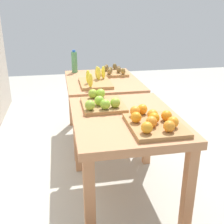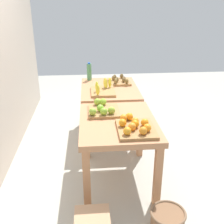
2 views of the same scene
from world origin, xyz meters
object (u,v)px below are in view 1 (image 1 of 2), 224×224
display_table_right (102,88)px  apple_bin (102,103)px  kiwi_bin (113,72)px  watermelon_pile (110,102)px  display_table_left (125,128)px  orange_bin (154,122)px  banana_crate (95,81)px  water_bottle (74,62)px

display_table_right → apple_bin: bearing=170.8°
kiwi_bin → watermelon_pile: size_ratio=0.56×
apple_bin → kiwi_bin: apple_bin is taller
display_table_right → watermelon_pile: 1.05m
display_table_left → apple_bin: size_ratio=2.60×
display_table_right → watermelon_pile: bearing=-15.6°
orange_bin → kiwi_bin: 1.58m
apple_bin → kiwi_bin: size_ratio=1.08×
banana_crate → watermelon_pile: bearing=-17.9°
water_bottle → banana_crate: bearing=-164.0°
water_bottle → watermelon_pile: size_ratio=0.42×
display_table_right → kiwi_bin: 0.30m
apple_bin → orange_bin: bearing=-148.5°
display_table_right → watermelon_pile: size_ratio=1.57×
apple_bin → water_bottle: water_bottle is taller
display_table_right → orange_bin: 1.38m
banana_crate → watermelon_pile: 1.32m
kiwi_bin → watermelon_pile: 0.94m
display_table_left → apple_bin: 0.30m
apple_bin → water_bottle: 1.33m
orange_bin → kiwi_bin: (1.58, -0.03, -0.01)m
kiwi_bin → orange_bin: bearing=179.1°
display_table_left → orange_bin: orange_bin is taller
water_bottle → watermelon_pile: (0.48, -0.53, -0.73)m
banana_crate → water_bottle: (0.61, 0.18, 0.09)m
display_table_right → kiwi_bin: size_ratio=2.81×
display_table_right → kiwi_bin: kiwi_bin is taller
kiwi_bin → water_bottle: bearing=65.3°
kiwi_bin → display_table_right: bearing=141.8°
display_table_left → kiwi_bin: 1.35m
banana_crate → display_table_left: bearing=-173.6°
display_table_right → display_table_left: bearing=180.0°
kiwi_bin → display_table_left: bearing=172.9°
banana_crate → watermelon_pile: size_ratio=0.67×
orange_bin → banana_crate: 1.19m
apple_bin → water_bottle: size_ratio=1.46×
banana_crate → watermelon_pile: banana_crate is taller
display_table_right → watermelon_pile: display_table_right is taller
orange_bin → water_bottle: (1.78, 0.42, 0.09)m
kiwi_bin → water_bottle: water_bottle is taller
display_table_left → water_bottle: 1.58m
kiwi_bin → water_bottle: (0.20, 0.44, 0.10)m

